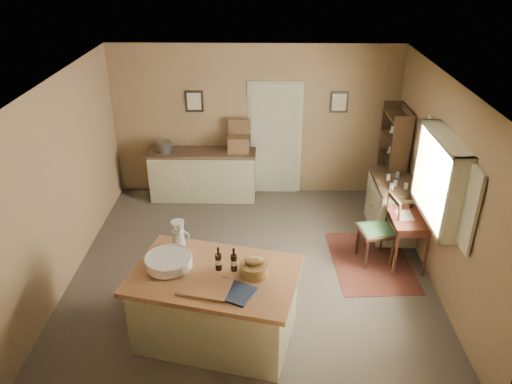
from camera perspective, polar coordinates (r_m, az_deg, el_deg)
ground at (r=7.26m, az=-0.52°, el=-8.72°), size 5.00×5.00×0.00m
wall_back at (r=8.87m, az=-0.12°, el=8.05°), size 5.00×0.10×2.70m
wall_front at (r=4.46m, az=-1.48°, el=-13.49°), size 5.00×0.10×2.70m
wall_left at (r=7.08m, az=-21.25°, el=0.99°), size 0.10×5.00×2.70m
wall_right at (r=6.95m, az=20.49°, el=0.66°), size 0.10×5.00×2.70m
ceiling at (r=6.08m, az=-0.63°, el=12.36°), size 5.00×5.00×0.00m
door at (r=8.94m, az=2.13°, el=6.18°), size 0.97×0.06×2.11m
framed_prints at (r=8.73m, az=1.20°, el=10.28°), size 2.82×0.02×0.38m
window at (r=6.68m, az=20.64°, el=1.43°), size 0.25×1.99×1.12m
work_island at (r=5.92m, az=-4.70°, el=-12.53°), size 2.06×1.58×1.20m
sideboard at (r=8.98m, az=-6.03°, el=2.16°), size 1.89×0.54×1.18m
rug at (r=7.58m, az=12.99°, el=-7.74°), size 1.18×1.66×0.01m
writing_desk at (r=7.38m, az=16.88°, el=-3.26°), size 0.50×0.81×0.82m
desk_chair at (r=7.36m, az=13.60°, el=-4.34°), size 0.54×0.54×1.01m
right_cabinet at (r=8.20m, az=15.23°, el=-1.45°), size 0.63×1.12×0.99m
shelving_unit at (r=8.64m, az=15.58°, el=3.39°), size 0.31×0.83×1.84m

